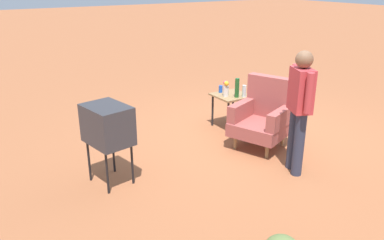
{
  "coord_description": "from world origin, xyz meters",
  "views": [
    {
      "loc": [
        4.39,
        -3.98,
        2.49
      ],
      "look_at": [
        0.2,
        -1.35,
        0.65
      ],
      "focal_mm": 36.31,
      "sensor_mm": 36.0,
      "label": 1
    }
  ],
  "objects_px": {
    "side_table": "(231,99)",
    "person_standing": "(300,105)",
    "bottle_short_clear": "(244,91)",
    "bottle_wine_green": "(237,88)",
    "tv_on_stand": "(108,125)",
    "flower_vase": "(226,88)",
    "armchair": "(264,115)",
    "soda_can_blue": "(221,89)"
  },
  "relations": [
    {
      "from": "bottle_wine_green",
      "to": "tv_on_stand",
      "type": "bearing_deg",
      "value": -76.9
    },
    {
      "from": "side_table",
      "to": "soda_can_blue",
      "type": "bearing_deg",
      "value": -160.15
    },
    {
      "from": "armchair",
      "to": "tv_on_stand",
      "type": "xyz_separation_m",
      "value": [
        -0.16,
        -2.41,
        0.28
      ]
    },
    {
      "from": "soda_can_blue",
      "to": "flower_vase",
      "type": "bearing_deg",
      "value": -16.12
    },
    {
      "from": "bottle_wine_green",
      "to": "flower_vase",
      "type": "height_order",
      "value": "bottle_wine_green"
    },
    {
      "from": "bottle_short_clear",
      "to": "flower_vase",
      "type": "bearing_deg",
      "value": -126.88
    },
    {
      "from": "armchair",
      "to": "tv_on_stand",
      "type": "distance_m",
      "value": 2.43
    },
    {
      "from": "bottle_wine_green",
      "to": "flower_vase",
      "type": "xyz_separation_m",
      "value": [
        -0.13,
        -0.13,
        -0.01
      ]
    },
    {
      "from": "side_table",
      "to": "person_standing",
      "type": "bearing_deg",
      "value": -8.66
    },
    {
      "from": "person_standing",
      "to": "bottle_short_clear",
      "type": "relative_size",
      "value": 8.2
    },
    {
      "from": "armchair",
      "to": "bottle_short_clear",
      "type": "xyz_separation_m",
      "value": [
        -0.67,
        0.16,
        0.19
      ]
    },
    {
      "from": "person_standing",
      "to": "bottle_wine_green",
      "type": "bearing_deg",
      "value": 170.9
    },
    {
      "from": "tv_on_stand",
      "to": "armchair",
      "type": "bearing_deg",
      "value": 86.31
    },
    {
      "from": "tv_on_stand",
      "to": "person_standing",
      "type": "height_order",
      "value": "person_standing"
    },
    {
      "from": "armchair",
      "to": "soda_can_blue",
      "type": "relative_size",
      "value": 8.69
    },
    {
      "from": "armchair",
      "to": "person_standing",
      "type": "bearing_deg",
      "value": -13.55
    },
    {
      "from": "bottle_wine_green",
      "to": "soda_can_blue",
      "type": "bearing_deg",
      "value": -170.6
    },
    {
      "from": "flower_vase",
      "to": "bottle_short_clear",
      "type": "bearing_deg",
      "value": 53.12
    },
    {
      "from": "person_standing",
      "to": "bottle_wine_green",
      "type": "relative_size",
      "value": 5.12
    },
    {
      "from": "side_table",
      "to": "bottle_wine_green",
      "type": "distance_m",
      "value": 0.3
    },
    {
      "from": "bottle_wine_green",
      "to": "bottle_short_clear",
      "type": "bearing_deg",
      "value": 63.81
    },
    {
      "from": "side_table",
      "to": "bottle_wine_green",
      "type": "bearing_deg",
      "value": -4.38
    },
    {
      "from": "person_standing",
      "to": "armchair",
      "type": "bearing_deg",
      "value": 166.45
    },
    {
      "from": "tv_on_stand",
      "to": "flower_vase",
      "type": "height_order",
      "value": "tv_on_stand"
    },
    {
      "from": "bottle_wine_green",
      "to": "side_table",
      "type": "bearing_deg",
      "value": 175.62
    },
    {
      "from": "tv_on_stand",
      "to": "person_standing",
      "type": "xyz_separation_m",
      "value": [
        1.03,
        2.2,
        0.16
      ]
    },
    {
      "from": "bottle_short_clear",
      "to": "flower_vase",
      "type": "height_order",
      "value": "flower_vase"
    },
    {
      "from": "person_standing",
      "to": "bottle_wine_green",
      "type": "xyz_separation_m",
      "value": [
        -1.6,
        0.26,
        -0.19
      ]
    },
    {
      "from": "bottle_wine_green",
      "to": "soda_can_blue",
      "type": "height_order",
      "value": "bottle_wine_green"
    },
    {
      "from": "person_standing",
      "to": "flower_vase",
      "type": "xyz_separation_m",
      "value": [
        -1.73,
        0.12,
        -0.2
      ]
    },
    {
      "from": "person_standing",
      "to": "bottle_short_clear",
      "type": "height_order",
      "value": "person_standing"
    },
    {
      "from": "side_table",
      "to": "bottle_wine_green",
      "type": "relative_size",
      "value": 1.84
    },
    {
      "from": "person_standing",
      "to": "bottle_short_clear",
      "type": "distance_m",
      "value": 1.61
    },
    {
      "from": "bottle_wine_green",
      "to": "soda_can_blue",
      "type": "distance_m",
      "value": 0.39
    },
    {
      "from": "person_standing",
      "to": "bottle_short_clear",
      "type": "bearing_deg",
      "value": 166.63
    },
    {
      "from": "bottle_wine_green",
      "to": "person_standing",
      "type": "bearing_deg",
      "value": -9.1
    },
    {
      "from": "armchair",
      "to": "tv_on_stand",
      "type": "bearing_deg",
      "value": -93.69
    },
    {
      "from": "side_table",
      "to": "person_standing",
      "type": "xyz_separation_m",
      "value": [
        1.76,
        -0.27,
        0.43
      ]
    },
    {
      "from": "soda_can_blue",
      "to": "flower_vase",
      "type": "height_order",
      "value": "flower_vase"
    },
    {
      "from": "soda_can_blue",
      "to": "tv_on_stand",
      "type": "bearing_deg",
      "value": -68.51
    },
    {
      "from": "person_standing",
      "to": "bottle_wine_green",
      "type": "distance_m",
      "value": 1.63
    },
    {
      "from": "side_table",
      "to": "flower_vase",
      "type": "relative_size",
      "value": 2.23
    }
  ]
}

